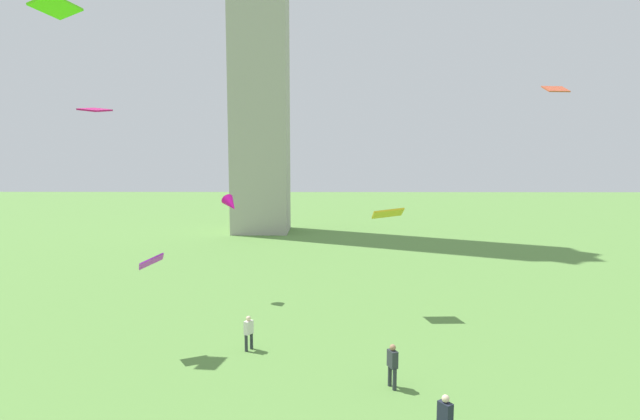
{
  "coord_description": "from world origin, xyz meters",
  "views": [
    {
      "loc": [
        2.2,
        -1.33,
        9.27
      ],
      "look_at": [
        1.99,
        20.07,
        6.86
      ],
      "focal_mm": 28.32,
      "sensor_mm": 36.0,
      "label": 1
    }
  ],
  "objects_px": {
    "kite_flying_1": "(151,261)",
    "kite_flying_4": "(556,89)",
    "person_1": "(445,418)",
    "kite_flying_0": "(388,213)",
    "person_0": "(392,363)",
    "kite_flying_5": "(56,7)",
    "kite_flying_2": "(231,204)",
    "kite_flying_3": "(95,110)",
    "person_3": "(249,331)"
  },
  "relations": [
    {
      "from": "kite_flying_0",
      "to": "kite_flying_2",
      "type": "height_order",
      "value": "kite_flying_2"
    },
    {
      "from": "kite_flying_5",
      "to": "person_3",
      "type": "bearing_deg",
      "value": 165.23
    },
    {
      "from": "person_1",
      "to": "kite_flying_4",
      "type": "xyz_separation_m",
      "value": [
        5.95,
        6.76,
        10.97
      ]
    },
    {
      "from": "kite_flying_3",
      "to": "kite_flying_4",
      "type": "height_order",
      "value": "kite_flying_4"
    },
    {
      "from": "kite_flying_1",
      "to": "kite_flying_2",
      "type": "height_order",
      "value": "kite_flying_2"
    },
    {
      "from": "person_3",
      "to": "kite_flying_3",
      "type": "distance_m",
      "value": 12.8
    },
    {
      "from": "person_3",
      "to": "kite_flying_1",
      "type": "relative_size",
      "value": 1.3
    },
    {
      "from": "person_3",
      "to": "kite_flying_3",
      "type": "bearing_deg",
      "value": -66.49
    },
    {
      "from": "person_1",
      "to": "kite_flying_1",
      "type": "relative_size",
      "value": 1.38
    },
    {
      "from": "kite_flying_2",
      "to": "kite_flying_3",
      "type": "xyz_separation_m",
      "value": [
        -5.01,
        -7.33,
        5.25
      ]
    },
    {
      "from": "kite_flying_3",
      "to": "kite_flying_0",
      "type": "bearing_deg",
      "value": -64.72
    },
    {
      "from": "person_1",
      "to": "kite_flying_0",
      "type": "distance_m",
      "value": 14.61
    },
    {
      "from": "person_3",
      "to": "kite_flying_5",
      "type": "relative_size",
      "value": 1.17
    },
    {
      "from": "kite_flying_1",
      "to": "kite_flying_3",
      "type": "bearing_deg",
      "value": 118.62
    },
    {
      "from": "kite_flying_0",
      "to": "kite_flying_1",
      "type": "relative_size",
      "value": 1.37
    },
    {
      "from": "kite_flying_5",
      "to": "kite_flying_4",
      "type": "bearing_deg",
      "value": 124.54
    },
    {
      "from": "person_1",
      "to": "kite_flying_2",
      "type": "bearing_deg",
      "value": 176.46
    },
    {
      "from": "person_1",
      "to": "kite_flying_0",
      "type": "relative_size",
      "value": 1.0
    },
    {
      "from": "kite_flying_2",
      "to": "person_1",
      "type": "bearing_deg",
      "value": -99.84
    },
    {
      "from": "kite_flying_3",
      "to": "kite_flying_2",
      "type": "bearing_deg",
      "value": -26.48
    },
    {
      "from": "person_0",
      "to": "kite_flying_1",
      "type": "height_order",
      "value": "kite_flying_1"
    },
    {
      "from": "kite_flying_1",
      "to": "kite_flying_3",
      "type": "relative_size",
      "value": 0.83
    },
    {
      "from": "kite_flying_4",
      "to": "kite_flying_3",
      "type": "bearing_deg",
      "value": -16.12
    },
    {
      "from": "kite_flying_0",
      "to": "kite_flying_2",
      "type": "relative_size",
      "value": 1.15
    },
    {
      "from": "kite_flying_1",
      "to": "kite_flying_4",
      "type": "distance_m",
      "value": 19.36
    },
    {
      "from": "person_0",
      "to": "kite_flying_2",
      "type": "bearing_deg",
      "value": -166.03
    },
    {
      "from": "person_1",
      "to": "kite_flying_4",
      "type": "height_order",
      "value": "kite_flying_4"
    },
    {
      "from": "person_3",
      "to": "kite_flying_2",
      "type": "relative_size",
      "value": 1.09
    },
    {
      "from": "kite_flying_4",
      "to": "kite_flying_5",
      "type": "bearing_deg",
      "value": 11.28
    },
    {
      "from": "person_0",
      "to": "person_1",
      "type": "relative_size",
      "value": 1.01
    },
    {
      "from": "person_0",
      "to": "kite_flying_5",
      "type": "xyz_separation_m",
      "value": [
        -10.53,
        -3.97,
        12.5
      ]
    },
    {
      "from": "kite_flying_4",
      "to": "kite_flying_0",
      "type": "bearing_deg",
      "value": -58.31
    },
    {
      "from": "kite_flying_0",
      "to": "kite_flying_5",
      "type": "distance_m",
      "value": 19.41
    },
    {
      "from": "person_0",
      "to": "kite_flying_5",
      "type": "distance_m",
      "value": 16.82
    },
    {
      "from": "person_3",
      "to": "kite_flying_5",
      "type": "xyz_separation_m",
      "value": [
        -4.26,
        -7.78,
        12.57
      ]
    },
    {
      "from": "kite_flying_1",
      "to": "kite_flying_3",
      "type": "distance_m",
      "value": 7.75
    },
    {
      "from": "person_3",
      "to": "kite_flying_3",
      "type": "height_order",
      "value": "kite_flying_3"
    },
    {
      "from": "kite_flying_5",
      "to": "person_1",
      "type": "bearing_deg",
      "value": 103.23
    },
    {
      "from": "person_1",
      "to": "kite_flying_3",
      "type": "bearing_deg",
      "value": -155.99
    },
    {
      "from": "kite_flying_4",
      "to": "kite_flying_5",
      "type": "distance_m",
      "value": 18.86
    },
    {
      "from": "kite_flying_2",
      "to": "person_0",
      "type": "bearing_deg",
      "value": -95.55
    },
    {
      "from": "person_3",
      "to": "kite_flying_4",
      "type": "relative_size",
      "value": 1.57
    },
    {
      "from": "person_1",
      "to": "kite_flying_0",
      "type": "height_order",
      "value": "kite_flying_0"
    },
    {
      "from": "kite_flying_0",
      "to": "kite_flying_5",
      "type": "xyz_separation_m",
      "value": [
        -11.48,
        -13.64,
        7.67
      ]
    },
    {
      "from": "person_3",
      "to": "kite_flying_2",
      "type": "bearing_deg",
      "value": -131.31
    },
    {
      "from": "person_3",
      "to": "kite_flying_2",
      "type": "height_order",
      "value": "kite_flying_2"
    },
    {
      "from": "person_0",
      "to": "person_1",
      "type": "distance_m",
      "value": 4.26
    },
    {
      "from": "kite_flying_0",
      "to": "person_0",
      "type": "bearing_deg",
      "value": -99.5
    },
    {
      "from": "kite_flying_1",
      "to": "kite_flying_4",
      "type": "bearing_deg",
      "value": -37.82
    },
    {
      "from": "person_1",
      "to": "kite_flying_2",
      "type": "relative_size",
      "value": 1.15
    }
  ]
}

